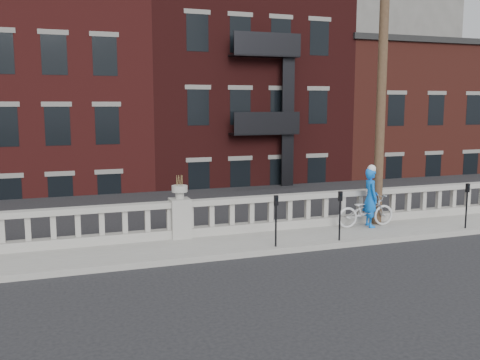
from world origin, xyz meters
The scene contains 11 objects.
ground centered at (0.00, 0.00, 0.00)m, with size 120.00×120.00×0.00m, color black.
sidewalk centered at (0.00, 3.00, 0.07)m, with size 32.00×2.20×0.15m, color gray.
balustrade centered at (0.00, 3.95, 0.64)m, with size 28.00×0.34×1.03m.
planter_pedestal centered at (0.00, 3.95, 0.83)m, with size 0.55×0.55×1.76m.
lower_level centered at (0.56, 23.04, 2.63)m, with size 80.00×44.00×20.80m.
utility_pole centered at (6.20, 3.60, 5.24)m, with size 1.60×0.28×10.00m.
parking_meter_b centered at (2.13, 2.15, 1.00)m, with size 0.10×0.09×1.36m.
parking_meter_c centered at (4.03, 2.15, 1.00)m, with size 0.10×0.09×1.36m.
parking_meter_d centered at (8.35, 2.15, 1.00)m, with size 0.10×0.09×1.36m.
bicycle centered at (5.63, 3.36, 0.64)m, with size 0.65×1.88×0.99m, color silver.
cyclist centered at (5.76, 3.31, 1.05)m, with size 0.65×0.43×1.79m, color blue.
Camera 1 is at (-3.32, -10.38, 3.86)m, focal length 40.00 mm.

